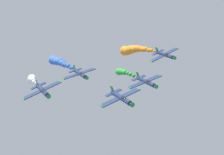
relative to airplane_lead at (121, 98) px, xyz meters
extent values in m
cylinder|color=navy|center=(-0.01, -0.18, -0.03)|extent=(1.39, 9.00, 1.39)
cone|color=#1E8438|center=(-0.01, 4.92, -0.03)|extent=(1.32, 1.20, 1.32)
cube|color=navy|center=(-0.04, -0.58, -0.12)|extent=(8.80, 1.90, 3.03)
cylinder|color=#1E8438|center=(-4.41, -0.58, 1.31)|extent=(0.45, 1.40, 0.45)
cylinder|color=#1E8438|center=(4.33, -0.58, -1.55)|extent=(0.45, 1.40, 0.45)
cube|color=navy|center=(0.01, -4.18, 0.02)|extent=(3.67, 1.20, 1.35)
cube|color=#1E8438|center=(0.29, -4.28, 0.89)|extent=(0.63, 1.10, 1.56)
ellipsoid|color=black|center=(0.14, 1.62, 0.44)|extent=(0.98, 2.20, 0.91)
cylinder|color=navy|center=(-13.21, -13.68, -1.00)|extent=(1.35, 9.00, 1.35)
cone|color=#1E8438|center=(-13.21, -8.58, -1.00)|extent=(1.28, 1.20, 1.28)
cube|color=navy|center=(-13.24, -14.08, -1.09)|extent=(8.92, 1.90, 2.60)
cylinder|color=#1E8438|center=(-17.68, -14.08, 0.12)|extent=(0.44, 1.40, 0.44)
cylinder|color=#1E8438|center=(-8.80, -14.08, -2.31)|extent=(0.44, 1.40, 0.44)
cube|color=navy|center=(-13.20, -17.68, -0.95)|extent=(3.71, 1.20, 1.18)
cube|color=#1E8438|center=(-12.96, -17.78, -0.07)|extent=(0.56, 1.10, 1.58)
ellipsoid|color=black|center=(-13.08, -11.88, -0.52)|extent=(0.96, 2.20, 0.89)
sphere|color=green|center=(-13.22, -20.77, -1.05)|extent=(1.04, 1.04, 1.04)
sphere|color=green|center=(-13.21, -22.87, -1.11)|extent=(1.11, 1.11, 1.11)
sphere|color=green|center=(-13.49, -24.96, -1.25)|extent=(1.21, 1.21, 1.21)
sphere|color=green|center=(-13.55, -27.06, -1.47)|extent=(1.56, 1.56, 1.56)
sphere|color=green|center=(-14.00, -29.15, -1.88)|extent=(1.62, 1.62, 1.62)
sphere|color=green|center=(-14.32, -31.24, -2.25)|extent=(1.95, 1.95, 1.95)
sphere|color=green|center=(-14.51, -33.34, -2.70)|extent=(2.19, 2.19, 2.19)
cylinder|color=navy|center=(13.85, -13.70, -0.31)|extent=(1.41, 9.00, 1.41)
cone|color=#1E8438|center=(13.85, -8.60, -0.31)|extent=(1.34, 1.20, 1.34)
cube|color=navy|center=(13.82, -14.10, -0.41)|extent=(8.70, 1.90, 3.33)
cylinder|color=#1E8438|center=(9.50, -14.10, 1.18)|extent=(0.46, 1.40, 0.46)
cylinder|color=#1E8438|center=(18.14, -14.10, -1.99)|extent=(0.46, 1.40, 0.46)
cube|color=navy|center=(13.87, -17.70, -0.27)|extent=(3.63, 1.20, 1.48)
cube|color=#1E8438|center=(14.19, -17.80, 0.59)|extent=(0.68, 1.10, 1.55)
ellipsoid|color=black|center=(14.02, -11.90, 0.15)|extent=(0.99, 2.20, 0.93)
sphere|color=white|center=(13.65, -20.85, -0.41)|extent=(0.93, 0.93, 0.93)
sphere|color=white|center=(13.63, -23.01, -0.60)|extent=(1.25, 1.25, 1.25)
sphere|color=white|center=(13.57, -25.16, -0.58)|extent=(1.29, 1.29, 1.29)
sphere|color=white|center=(13.12, -27.31, -1.07)|extent=(1.47, 1.47, 1.47)
sphere|color=white|center=(12.94, -29.47, -1.42)|extent=(1.63, 1.63, 1.63)
sphere|color=white|center=(12.51, -31.62, -1.86)|extent=(1.83, 1.83, 1.83)
sphere|color=white|center=(12.06, -33.77, -2.42)|extent=(2.15, 2.15, 2.15)
sphere|color=white|center=(11.57, -35.92, -2.87)|extent=(2.39, 2.39, 2.39)
sphere|color=white|center=(11.13, -38.08, -3.87)|extent=(2.54, 2.54, 2.54)
cylinder|color=navy|center=(-0.07, -27.67, -0.67)|extent=(1.32, 9.00, 1.32)
cone|color=#1E8438|center=(-0.07, -22.57, -0.67)|extent=(1.25, 1.20, 1.25)
cube|color=navy|center=(-0.10, -28.07, -0.77)|extent=(9.00, 1.90, 2.25)
cylinder|color=#1E8438|center=(-4.58, -28.07, 0.26)|extent=(0.43, 1.40, 0.43)
cylinder|color=#1E8438|center=(4.39, -28.07, -1.81)|extent=(0.43, 1.40, 0.43)
cube|color=navy|center=(-0.06, -31.67, -0.63)|extent=(3.74, 1.20, 1.03)
cube|color=#1E8438|center=(0.14, -31.77, 0.27)|extent=(0.50, 1.10, 1.59)
ellipsoid|color=black|center=(0.04, -25.87, -0.19)|extent=(0.94, 2.20, 0.86)
sphere|color=blue|center=(-0.06, -34.52, -0.54)|extent=(0.89, 0.89, 0.89)
sphere|color=blue|center=(-0.22, -36.36, -0.78)|extent=(1.20, 1.20, 1.20)
sphere|color=blue|center=(-0.01, -38.20, -0.66)|extent=(1.44, 1.44, 1.44)
sphere|color=blue|center=(0.01, -40.04, -0.74)|extent=(1.45, 1.45, 1.45)
sphere|color=blue|center=(0.04, -41.89, -0.97)|extent=(1.83, 1.83, 1.83)
sphere|color=blue|center=(-0.08, -43.73, -0.85)|extent=(1.99, 1.99, 1.99)
sphere|color=blue|center=(-0.10, -45.57, -1.18)|extent=(2.10, 2.10, 2.10)
sphere|color=blue|center=(-0.10, -47.42, -1.07)|extent=(2.45, 2.45, 2.45)
sphere|color=blue|center=(0.17, -49.26, -1.37)|extent=(2.51, 2.51, 2.51)
sphere|color=blue|center=(0.12, -51.10, -1.57)|extent=(2.62, 2.62, 2.62)
sphere|color=blue|center=(0.18, -52.94, -1.67)|extent=(2.81, 2.81, 2.81)
sphere|color=blue|center=(0.18, -54.79, -1.91)|extent=(3.09, 3.09, 3.09)
cylinder|color=navy|center=(-26.15, -26.30, 2.91)|extent=(1.43, 9.00, 1.43)
cone|color=#1E8438|center=(-26.15, -21.20, 2.91)|extent=(1.35, 1.20, 1.35)
cube|color=navy|center=(-26.19, -26.70, 2.81)|extent=(8.63, 1.90, 3.53)
cylinder|color=#1E8438|center=(-30.47, -26.70, 4.50)|extent=(0.47, 1.40, 0.47)
cylinder|color=#1E8438|center=(-21.90, -26.70, 1.13)|extent=(0.47, 1.40, 0.47)
cube|color=navy|center=(-26.13, -30.30, 2.95)|extent=(3.60, 1.20, 1.56)
cube|color=#1E8438|center=(-25.80, -30.40, 3.81)|extent=(0.71, 1.10, 1.54)
ellipsoid|color=black|center=(-25.97, -24.50, 3.37)|extent=(1.00, 2.20, 0.94)
sphere|color=orange|center=(-26.25, -32.91, 2.81)|extent=(0.82, 0.82, 0.82)
sphere|color=orange|center=(-26.17, -34.53, 2.87)|extent=(1.19, 1.19, 1.19)
sphere|color=orange|center=(-26.14, -36.14, 2.62)|extent=(1.40, 1.40, 1.40)
sphere|color=orange|center=(-26.01, -37.76, 2.75)|extent=(1.61, 1.61, 1.61)
sphere|color=orange|center=(-25.97, -39.38, 2.36)|extent=(1.66, 1.66, 1.66)
sphere|color=orange|center=(-26.10, -40.99, 2.27)|extent=(1.98, 1.98, 1.98)
sphere|color=orange|center=(-25.88, -42.61, 2.13)|extent=(2.18, 2.18, 2.18)
sphere|color=orange|center=(-25.73, -44.22, 1.83)|extent=(2.40, 2.40, 2.40)
sphere|color=orange|center=(-25.90, -45.84, 1.46)|extent=(2.49, 2.49, 2.49)
sphere|color=orange|center=(-25.79, -47.46, 1.15)|extent=(2.79, 2.79, 2.79)
sphere|color=orange|center=(-25.66, -49.07, 0.65)|extent=(3.02, 3.02, 3.02)
sphere|color=orange|center=(-25.46, -50.69, 0.12)|extent=(3.15, 3.15, 3.15)
sphere|color=orange|center=(-25.31, -52.31, -0.09)|extent=(3.44, 3.44, 3.44)
camera|label=1|loc=(34.65, 75.64, 25.03)|focal=64.83mm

